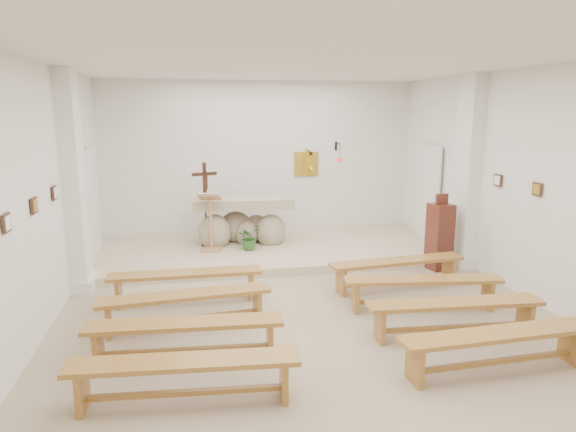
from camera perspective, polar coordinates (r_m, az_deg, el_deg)
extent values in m
cube|color=#C3B28C|center=(7.26, 2.57, -11.62)|extent=(7.00, 10.00, 0.00)
cube|color=white|center=(6.85, -27.00, 0.98)|extent=(0.02, 10.00, 3.50)
cube|color=white|center=(8.29, 26.90, 2.66)|extent=(0.02, 10.00, 3.50)
cube|color=white|center=(11.63, -3.07, 6.20)|extent=(7.00, 0.02, 3.50)
cube|color=silver|center=(6.69, 2.86, 16.99)|extent=(7.00, 10.00, 0.02)
cube|color=beige|center=(10.48, -1.86, -3.74)|extent=(6.98, 3.00, 0.15)
cube|color=white|center=(8.74, -22.70, 3.44)|extent=(0.26, 0.55, 3.50)
cube|color=white|center=(9.87, 19.31, 4.55)|extent=(0.26, 0.55, 3.50)
cube|color=gold|center=(11.79, 2.04, 5.80)|extent=(0.55, 0.04, 0.55)
cube|color=black|center=(11.94, 5.35, 7.76)|extent=(0.04, 0.02, 0.20)
cylinder|color=black|center=(11.79, 5.56, 8.04)|extent=(0.02, 0.30, 0.02)
cylinder|color=black|center=(11.66, 5.76, 7.16)|extent=(0.01, 0.01, 0.34)
sphere|color=red|center=(11.68, 5.74, 6.23)|extent=(0.11, 0.11, 0.11)
cube|color=#42291D|center=(6.10, -28.82, -0.68)|extent=(0.03, 0.20, 0.20)
cube|color=#42291D|center=(7.04, -26.38, 1.05)|extent=(0.03, 0.20, 0.20)
cube|color=#42291D|center=(7.99, -24.52, 2.36)|extent=(0.03, 0.20, 0.20)
cube|color=#42291D|center=(8.44, 25.95, 2.69)|extent=(0.03, 0.20, 0.20)
cube|color=#42291D|center=(9.25, 22.29, 3.70)|extent=(0.03, 0.20, 0.20)
cube|color=silver|center=(9.72, -21.54, -4.64)|extent=(0.10, 0.85, 0.52)
cube|color=silver|center=(10.77, 17.20, -2.78)|extent=(0.10, 0.85, 0.52)
ellipsoid|color=tan|center=(10.51, -8.15, -1.82)|extent=(0.66, 0.56, 0.74)
ellipsoid|color=tan|center=(10.59, -1.91, -1.70)|extent=(0.61, 0.52, 0.70)
ellipsoid|color=tan|center=(10.86, -5.83, -1.22)|extent=(0.70, 0.60, 0.66)
ellipsoid|color=tan|center=(10.86, -3.51, -1.48)|extent=(0.57, 0.48, 0.61)
ellipsoid|color=tan|center=(10.65, -4.60, -1.97)|extent=(0.48, 0.41, 0.57)
cube|color=tan|center=(10.56, -4.97, 1.51)|extent=(2.07, 0.90, 0.20)
cube|color=tan|center=(10.25, -8.50, -3.68)|extent=(0.42, 0.42, 0.04)
cylinder|color=tan|center=(10.13, -8.59, -1.03)|extent=(0.05, 0.05, 1.01)
cube|color=tan|center=(10.00, -8.70, 2.05)|extent=(0.48, 0.39, 0.16)
cube|color=white|center=(9.95, -8.75, 2.29)|extent=(0.41, 0.32, 0.13)
cylinder|color=#351A11|center=(10.60, -9.02, -3.21)|extent=(0.22, 0.22, 0.03)
cylinder|color=#351A11|center=(10.48, -9.10, -0.58)|extent=(0.03, 0.03, 1.02)
cube|color=#351A11|center=(10.34, -9.25, 3.96)|extent=(0.08, 0.07, 0.70)
cube|color=#351A11|center=(10.32, -9.28, 4.63)|extent=(0.50, 0.21, 0.07)
cube|color=#351A11|center=(10.31, -9.19, 3.79)|extent=(0.10, 0.07, 0.30)
imported|color=#2F6127|center=(10.16, -4.32, -2.36)|extent=(0.60, 0.59, 0.50)
cube|color=#572218|center=(9.74, 16.48, -2.22)|extent=(0.44, 0.44, 1.21)
cube|color=#572218|center=(9.60, 16.73, 1.80)|extent=(0.25, 0.10, 0.20)
cube|color=#AD7632|center=(7.92, -11.32, -6.29)|extent=(2.28, 0.38, 0.05)
cube|color=#AD7632|center=(8.08, -18.30, -8.09)|extent=(0.06, 0.33, 0.43)
cube|color=#AD7632|center=(8.04, -4.17, -7.61)|extent=(0.06, 0.33, 0.43)
cube|color=#AD7632|center=(8.03, -11.22, -8.53)|extent=(1.91, 0.08, 0.05)
cube|color=#AD7632|center=(8.56, 12.06, -4.94)|extent=(2.30, 0.59, 0.05)
cube|color=#AD7632|center=(8.22, 5.92, -7.18)|extent=(0.10, 0.34, 0.43)
cube|color=#AD7632|center=(9.13, 17.45, -5.74)|extent=(0.10, 0.34, 0.43)
cube|color=#AD7632|center=(8.66, 11.97, -7.04)|extent=(1.91, 0.26, 0.05)
cube|color=#AD7632|center=(7.04, -11.35, -8.63)|extent=(2.30, 0.59, 0.05)
cube|color=#AD7632|center=(7.12, -19.31, -10.90)|extent=(0.09, 0.34, 0.43)
cube|color=#AD7632|center=(7.26, -3.43, -9.76)|extent=(0.09, 0.34, 0.43)
cube|color=#AD7632|center=(7.16, -11.25, -11.11)|extent=(1.91, 0.25, 0.05)
cube|color=#AD7632|center=(7.75, 14.74, -6.86)|extent=(2.30, 0.67, 0.05)
cube|color=#AD7632|center=(7.60, 7.48, -8.85)|extent=(0.11, 0.34, 0.43)
cube|color=#AD7632|center=(8.18, 21.30, -8.07)|extent=(0.11, 0.34, 0.43)
cube|color=#AD7632|center=(7.86, 14.62, -9.14)|extent=(1.90, 0.32, 0.05)
cube|color=#AD7632|center=(6.17, -11.40, -11.64)|extent=(2.29, 0.51, 0.05)
cube|color=#AD7632|center=(6.42, -20.34, -13.53)|extent=(0.08, 0.33, 0.43)
cube|color=#AD7632|center=(6.26, -2.06, -13.41)|extent=(0.08, 0.33, 0.43)
cube|color=#AD7632|center=(6.30, -11.27, -14.40)|extent=(1.91, 0.19, 0.05)
cube|color=#AD7632|center=(6.97, 18.07, -9.19)|extent=(2.29, 0.51, 0.05)
cube|color=#AD7632|center=(6.72, 10.16, -11.78)|extent=(0.08, 0.33, 0.43)
cube|color=#AD7632|center=(7.51, 24.86, -10.13)|extent=(0.08, 0.33, 0.43)
cube|color=#AD7632|center=(7.09, 17.89, -11.69)|extent=(1.91, 0.19, 0.05)
cube|color=#AD7632|center=(5.32, -11.46, -15.62)|extent=(2.30, 0.53, 0.05)
cube|color=#AD7632|center=(5.61, -21.89, -17.51)|extent=(0.09, 0.33, 0.43)
cube|color=#AD7632|center=(5.43, -0.47, -17.60)|extent=(0.09, 0.33, 0.43)
cube|color=#AD7632|center=(5.48, -11.31, -18.69)|extent=(1.91, 0.21, 0.05)
cube|color=#AD7632|center=(6.24, 22.26, -12.05)|extent=(2.29, 0.47, 0.05)
cube|color=#AD7632|center=(5.85, 13.92, -15.68)|extent=(0.08, 0.33, 0.43)
cube|color=#AD7632|center=(6.92, 28.89, -12.41)|extent=(0.08, 0.33, 0.43)
cube|color=#AD7632|center=(6.37, 22.02, -14.78)|extent=(1.91, 0.15, 0.05)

